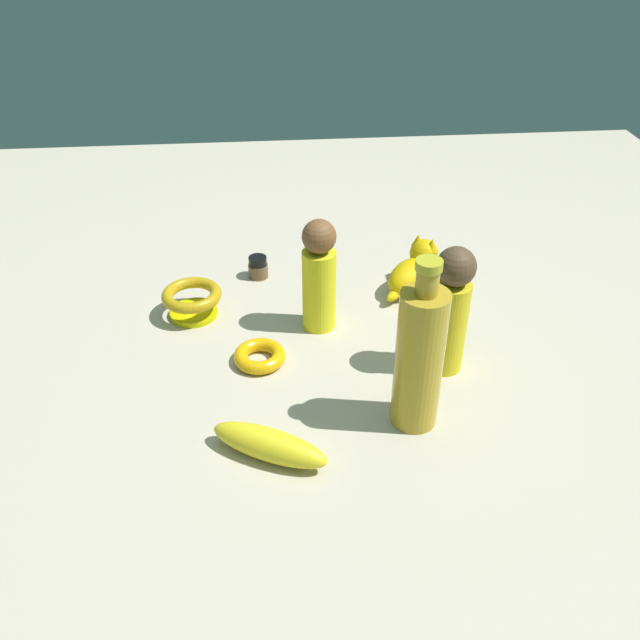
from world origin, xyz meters
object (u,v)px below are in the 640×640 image
at_px(person_figure_child, 319,276).
at_px(bottle_tall, 419,357).
at_px(banana, 269,445).
at_px(nail_polish_jar, 258,267).
at_px(bowl, 192,299).
at_px(cat_figurine, 414,270).
at_px(person_figure_adult, 450,309).
at_px(bangle, 260,356).

distance_m(person_figure_child, bottle_tall, 0.27).
distance_m(banana, nail_polish_jar, 0.47).
bearing_deg(bowl, cat_figurine, 97.86).
bearing_deg(bottle_tall, banana, -74.95).
xyz_separation_m(banana, person_figure_adult, (-0.17, 0.28, 0.09)).
bearing_deg(cat_figurine, nail_polish_jar, -103.08).
bearing_deg(bowl, person_figure_adult, 65.83).
bearing_deg(bottle_tall, bowl, -131.93).
bearing_deg(bowl, person_figure_child, 76.85).
bearing_deg(bowl, nail_polish_jar, 136.63).
height_order(bangle, bowl, bowl).
bearing_deg(banana, person_figure_adult, -120.76).
relative_size(cat_figurine, bottle_tall, 0.48).
relative_size(bangle, person_figure_child, 0.42).
xyz_separation_m(person_figure_child, bottle_tall, (0.25, 0.11, 0.01)).
relative_size(person_figure_child, person_figure_adult, 0.94).
bearing_deg(bowl, bottle_tall, 48.07).
bearing_deg(person_figure_adult, cat_figurine, -179.60).
distance_m(banana, person_figure_child, 0.32).
bearing_deg(banana, cat_figurine, -96.56).
xyz_separation_m(bowl, person_figure_child, (0.05, 0.22, 0.07)).
height_order(bangle, person_figure_adult, person_figure_adult).
distance_m(bowl, bottle_tall, 0.45).
xyz_separation_m(person_figure_adult, bottle_tall, (0.12, -0.07, 0.00)).
bearing_deg(bangle, banana, 2.80).
distance_m(banana, bottle_tall, 0.23).
xyz_separation_m(bangle, person_figure_adult, (0.04, 0.29, 0.10)).
relative_size(banana, bottle_tall, 0.64).
xyz_separation_m(bowl, nail_polish_jar, (-0.12, 0.12, -0.01)).
bearing_deg(bottle_tall, bangle, -125.23).
height_order(bowl, person_figure_adult, person_figure_adult).
relative_size(bangle, banana, 0.50).
distance_m(bowl, person_figure_adult, 0.45).
bearing_deg(person_figure_adult, bottle_tall, -32.05).
distance_m(banana, bowl, 0.37).
distance_m(bangle, bowl, 0.18).
relative_size(bowl, bottle_tall, 0.40).
bearing_deg(nail_polish_jar, person_figure_adult, 43.56).
bearing_deg(banana, bangle, -59.51).
bearing_deg(bottle_tall, nail_polish_jar, -152.79).
bearing_deg(bangle, person_figure_adult, 82.67).
xyz_separation_m(bangle, person_figure_child, (-0.09, 0.10, 0.09)).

